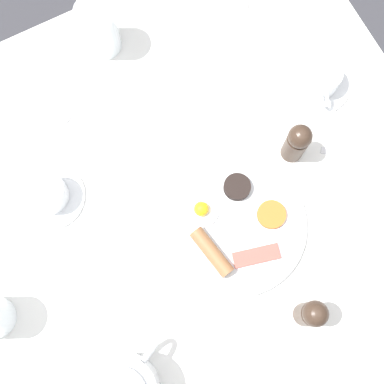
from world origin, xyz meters
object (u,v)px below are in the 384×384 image
object	(u,v)px
breakfast_plate	(233,225)
spoon_for_tea	(368,311)
pepper_grinder	(297,142)
fork_by_plate	(365,159)
water_glass_tall	(99,28)
teacup_with_saucer_left	(47,194)
salt_grinder	(311,314)
napkin_folded	(221,14)
knife_by_plate	(27,95)
teacup_with_saucer_right	(320,80)

from	to	relation	value
breakfast_plate	spoon_for_tea	distance (m)	0.30
pepper_grinder	spoon_for_tea	world-z (taller)	pepper_grinder
fork_by_plate	spoon_for_tea	bearing A→B (deg)	59.51
water_glass_tall	fork_by_plate	size ratio (longest dim) A/B	0.86
teacup_with_saucer_left	salt_grinder	world-z (taller)	salt_grinder
pepper_grinder	fork_by_plate	bearing A→B (deg)	147.06
teacup_with_saucer_left	spoon_for_tea	xyz separation A→B (m)	(-0.45, 0.48, -0.02)
water_glass_tall	spoon_for_tea	bearing A→B (deg)	105.86
water_glass_tall	napkin_folded	xyz separation A→B (m)	(-0.26, 0.05, -0.06)
spoon_for_tea	knife_by_plate	bearing A→B (deg)	-60.32
teacup_with_saucer_left	water_glass_tall	bearing A→B (deg)	-132.68
fork_by_plate	napkin_folded	bearing A→B (deg)	-76.04
teacup_with_saucer_right	pepper_grinder	distance (m)	0.17
breakfast_plate	fork_by_plate	bearing A→B (deg)	179.53
teacup_with_saucer_left	napkin_folded	xyz separation A→B (m)	(-0.50, -0.21, -0.02)
salt_grinder	fork_by_plate	bearing A→B (deg)	-141.45
napkin_folded	knife_by_plate	world-z (taller)	napkin_folded
water_glass_tall	spoon_for_tea	size ratio (longest dim) A/B	0.99
fork_by_plate	knife_by_plate	xyz separation A→B (m)	(0.56, -0.45, 0.00)
pepper_grinder	knife_by_plate	xyz separation A→B (m)	(0.43, -0.36, -0.06)
breakfast_plate	salt_grinder	size ratio (longest dim) A/B	2.38
breakfast_plate	teacup_with_saucer_right	bearing A→B (deg)	-148.69
teacup_with_saucer_left	fork_by_plate	bearing A→B (deg)	159.78
salt_grinder	knife_by_plate	bearing A→B (deg)	-66.10
teacup_with_saucer_left	napkin_folded	size ratio (longest dim) A/B	0.76
breakfast_plate	water_glass_tall	bearing A→B (deg)	-82.89
water_glass_tall	knife_by_plate	distance (m)	0.21
breakfast_plate	teacup_with_saucer_left	bearing A→B (deg)	-36.40
breakfast_plate	napkin_folded	bearing A→B (deg)	-115.02
breakfast_plate	pepper_grinder	distance (m)	0.20
breakfast_plate	spoon_for_tea	world-z (taller)	breakfast_plate
salt_grinder	spoon_for_tea	bearing A→B (deg)	156.07
breakfast_plate	napkin_folded	distance (m)	0.47
napkin_folded	pepper_grinder	bearing A→B (deg)	86.69
teacup_with_saucer_right	knife_by_plate	distance (m)	0.61
breakfast_plate	water_glass_tall	distance (m)	0.48
teacup_with_saucer_left	knife_by_plate	xyz separation A→B (m)	(-0.05, -0.22, -0.02)
fork_by_plate	pepper_grinder	bearing A→B (deg)	-32.94
salt_grinder	napkin_folded	xyz separation A→B (m)	(-0.16, -0.64, -0.06)
teacup_with_saucer_left	knife_by_plate	bearing A→B (deg)	-101.38
salt_grinder	teacup_with_saucer_left	bearing A→B (deg)	-52.15
teacup_with_saucer_left	teacup_with_saucer_right	xyz separation A→B (m)	(-0.60, 0.04, -0.00)
teacup_with_saucer_right	water_glass_tall	size ratio (longest dim) A/B	1.07
teacup_with_saucer_right	knife_by_plate	xyz separation A→B (m)	(0.55, -0.26, -0.02)
salt_grinder	knife_by_plate	size ratio (longest dim) A/B	0.61
water_glass_tall	spoon_for_tea	distance (m)	0.77
fork_by_plate	spoon_for_tea	distance (m)	0.30
water_glass_tall	spoon_for_tea	xyz separation A→B (m)	(-0.21, 0.74, -0.06)
teacup_with_saucer_left	pepper_grinder	distance (m)	0.50
napkin_folded	spoon_for_tea	distance (m)	0.69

